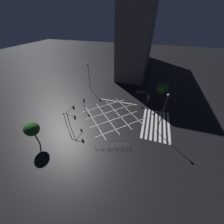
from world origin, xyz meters
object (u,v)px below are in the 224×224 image
at_px(traffic_light_se_cross, 141,95).
at_px(traffic_light_se_main, 148,99).
at_px(street_lamp_west, 88,70).
at_px(traffic_light_nw_main, 71,113).
at_px(traffic_light_median_north, 84,102).
at_px(street_lamp_east, 164,109).
at_px(street_tree_near, 163,88).
at_px(street_tree_far, 32,129).
at_px(traffic_light_nw_cross, 71,118).

relative_size(traffic_light_se_cross, traffic_light_se_main, 1.08).
bearing_deg(street_lamp_west, traffic_light_nw_main, -168.03).
distance_m(traffic_light_nw_main, traffic_light_median_north, 5.63).
distance_m(street_lamp_east, street_tree_near, 13.90).
relative_size(traffic_light_median_north, street_tree_near, 0.65).
relative_size(street_lamp_west, street_tree_far, 1.62).
bearing_deg(traffic_light_nw_main, traffic_light_se_cross, -45.52).
bearing_deg(street_lamp_east, traffic_light_se_cross, 26.02).
height_order(street_lamp_east, street_lamp_west, street_lamp_east).
bearing_deg(street_lamp_east, traffic_light_median_north, 82.01).
bearing_deg(traffic_light_se_main, traffic_light_nw_cross, -47.62).
xyz_separation_m(traffic_light_median_north, street_lamp_east, (-2.51, -17.84, 3.51)).
bearing_deg(traffic_light_se_cross, street_tree_far, 50.06).
xyz_separation_m(traffic_light_se_main, street_lamp_east, (-8.54, -2.79, 3.39)).
bearing_deg(traffic_light_se_cross, traffic_light_nw_cross, 49.14).
relative_size(traffic_light_se_cross, street_tree_near, 0.72).
xyz_separation_m(traffic_light_median_north, street_lamp_west, (10.51, 3.37, 4.18)).
height_order(traffic_light_se_cross, traffic_light_nw_main, traffic_light_nw_main).
height_order(traffic_light_nw_cross, street_lamp_east, street_lamp_east).
bearing_deg(street_tree_near, traffic_light_se_main, 146.75).
relative_size(street_lamp_east, street_tree_near, 1.78).
relative_size(traffic_light_se_main, traffic_light_median_north, 1.02).
distance_m(street_lamp_east, street_lamp_west, 24.89).
height_order(traffic_light_median_north, street_tree_far, street_tree_far).
height_order(traffic_light_se_main, traffic_light_median_north, traffic_light_se_main).
xyz_separation_m(traffic_light_median_north, street_tree_near, (11.18, -18.43, 1.11)).
relative_size(traffic_light_nw_cross, traffic_light_nw_main, 0.95).
bearing_deg(traffic_light_nw_main, traffic_light_median_north, 0.38).
distance_m(traffic_light_nw_main, traffic_light_se_main, 18.99).
bearing_deg(traffic_light_nw_main, street_tree_near, -47.69).
xyz_separation_m(traffic_light_nw_cross, street_tree_far, (-5.29, 4.03, 0.94)).
bearing_deg(traffic_light_se_main, traffic_light_nw_main, -52.32).
xyz_separation_m(traffic_light_se_cross, street_lamp_east, (-9.75, -4.76, 3.17)).
relative_size(street_tree_near, street_tree_far, 0.96).
bearing_deg(street_lamp_east, traffic_light_se_main, 18.06).
relative_size(traffic_light_se_cross, street_tree_far, 0.69).
bearing_deg(street_lamp_west, traffic_light_se_main, -103.63).
xyz_separation_m(traffic_light_nw_main, street_tree_far, (-6.77, 3.35, 0.77)).
bearing_deg(traffic_light_nw_cross, traffic_light_se_cross, 49.14).
height_order(street_lamp_west, street_tree_far, street_lamp_west).
height_order(street_lamp_east, street_tree_far, street_lamp_east).
relative_size(traffic_light_nw_main, street_lamp_east, 0.49).
distance_m(traffic_light_nw_cross, street_lamp_east, 17.93).
height_order(traffic_light_median_north, street_lamp_west, street_lamp_west).
xyz_separation_m(street_lamp_east, street_tree_far, (-9.83, 21.15, -1.87)).
distance_m(traffic_light_se_cross, traffic_light_se_main, 2.33).
height_order(street_lamp_west, street_tree_near, street_lamp_west).
bearing_deg(street_tree_far, traffic_light_se_main, -44.99).
bearing_deg(street_lamp_east, street_lamp_west, 58.48).
bearing_deg(street_lamp_west, street_tree_near, -88.24).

